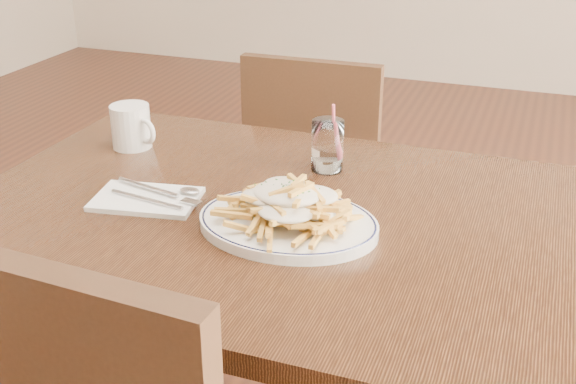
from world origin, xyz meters
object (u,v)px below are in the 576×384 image
at_px(chair_far, 319,173).
at_px(coffee_mug, 132,127).
at_px(table, 289,250).
at_px(loaded_fries, 288,199).
at_px(water_glass, 327,148).
at_px(fries_plate, 288,223).

distance_m(chair_far, coffee_mug, 0.72).
bearing_deg(table, chair_far, 103.76).
bearing_deg(chair_far, coffee_mug, -111.55).
height_order(loaded_fries, coffee_mug, coffee_mug).
distance_m(table, coffee_mug, 0.48).
xyz_separation_m(table, loaded_fries, (0.02, -0.06, 0.13)).
height_order(loaded_fries, water_glass, water_glass).
bearing_deg(fries_plate, water_glass, 93.06).
bearing_deg(water_glass, chair_far, 109.03).
xyz_separation_m(table, coffee_mug, (-0.43, 0.18, 0.13)).
bearing_deg(fries_plate, coffee_mug, 151.57).
distance_m(table, fries_plate, 0.11).
relative_size(chair_far, water_glass, 5.91).
xyz_separation_m(table, fries_plate, (0.02, -0.06, 0.09)).
bearing_deg(water_glass, fries_plate, -86.94).
bearing_deg(table, fries_plate, -71.06).
bearing_deg(coffee_mug, loaded_fries, -28.43).
height_order(table, water_glass, water_glass).
bearing_deg(fries_plate, loaded_fries, 116.57).
xyz_separation_m(fries_plate, water_glass, (-0.01, 0.27, 0.04)).
bearing_deg(chair_far, loaded_fries, -75.86).
relative_size(loaded_fries, water_glass, 1.88).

